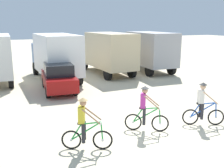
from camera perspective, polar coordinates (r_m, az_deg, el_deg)
ground_plane at (r=10.61m, az=9.75°, el=-10.21°), size 120.00×120.00×0.00m
box_truck_avon_van at (r=19.70m, az=-12.22°, el=6.22°), size 2.51×6.80×3.35m
box_truck_tan_camper at (r=21.66m, az=-1.02°, el=7.13°), size 2.55×6.81×3.35m
box_truck_grey_hauler at (r=23.23m, az=7.69°, el=7.43°), size 2.73×6.87×3.35m
sedan_parked at (r=16.47m, az=-11.50°, el=1.41°), size 2.17×4.35×1.76m
cyclist_orange_shirt at (r=8.86m, az=-5.89°, el=-8.98°), size 1.60×0.83×1.82m
cyclist_cowboy_hat at (r=10.36m, az=7.23°, el=-5.68°), size 1.50×0.97×1.82m
cyclist_near_camera at (r=11.48m, az=19.00°, el=-4.42°), size 1.58×0.86×1.82m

